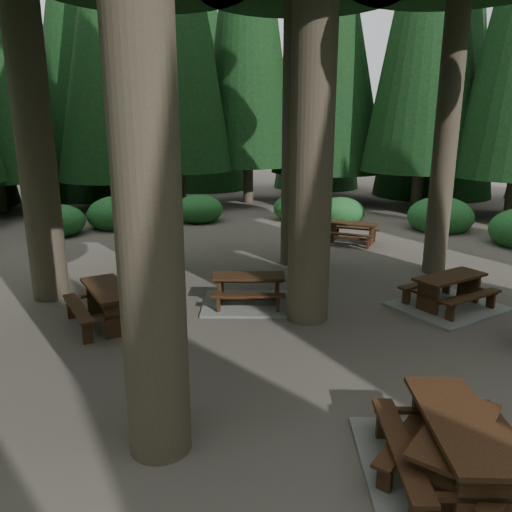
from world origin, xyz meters
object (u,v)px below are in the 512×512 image
object	(u,v)px
picnic_table_f	(456,461)
picnic_table_a	(448,297)
picnic_table_b	(109,300)
picnic_table_c	(249,295)
picnic_table_d	(352,230)
picnic_table_e	(454,446)

from	to	relation	value
picnic_table_f	picnic_table_a	bearing A→B (deg)	-18.52
picnic_table_b	picnic_table_c	size ratio (longest dim) A/B	0.82
picnic_table_c	picnic_table_f	distance (m)	6.19
picnic_table_b	picnic_table_d	distance (m)	9.33
picnic_table_b	picnic_table_e	xyz separation A→B (m)	(3.21, -6.10, -0.06)
picnic_table_a	picnic_table_c	distance (m)	4.37
picnic_table_d	picnic_table_f	world-z (taller)	picnic_table_f
picnic_table_c	picnic_table_e	size ratio (longest dim) A/B	1.23
picnic_table_d	picnic_table_f	distance (m)	11.63
picnic_table_a	picnic_table_c	xyz separation A→B (m)	(-4.02, 1.73, -0.02)
picnic_table_d	picnic_table_f	xyz separation A→B (m)	(-5.00, -10.50, -0.18)
picnic_table_a	picnic_table_e	world-z (taller)	picnic_table_a
picnic_table_c	picnic_table_e	distance (m)	6.17
picnic_table_c	picnic_table_b	bearing A→B (deg)	-157.90
picnic_table_a	picnic_table_e	xyz separation A→B (m)	(-3.79, -4.43, 0.21)
picnic_table_c	picnic_table_d	bearing A→B (deg)	60.33
picnic_table_b	picnic_table_a	bearing A→B (deg)	-113.49
picnic_table_b	picnic_table_d	xyz separation A→B (m)	(8.23, 4.38, -0.05)
picnic_table_a	picnic_table_d	xyz separation A→B (m)	(1.22, 6.04, 0.22)
picnic_table_d	picnic_table_f	size ratio (longest dim) A/B	0.70
picnic_table_c	picnic_table_d	xyz separation A→B (m)	(5.24, 4.31, 0.24)
picnic_table_f	picnic_table_e	bearing A→B (deg)	54.81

